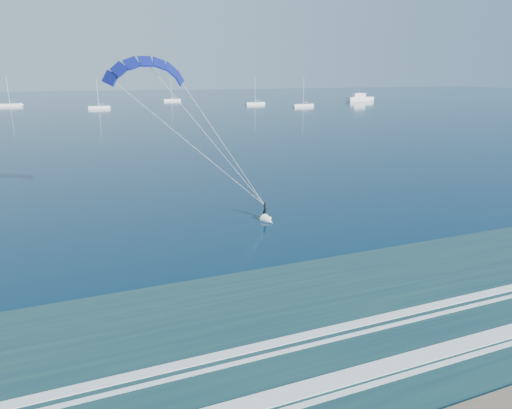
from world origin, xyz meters
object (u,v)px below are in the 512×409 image
Objects in this scene: sailboat_6 at (303,105)px; sailboat_5 at (255,103)px; sailboat_3 at (99,107)px; motor_yacht at (360,98)px; kitesurfer_rig at (210,140)px; sailboat_2 at (10,105)px; sailboat_4 at (172,100)px.

sailboat_5 is at bearing 124.22° from sailboat_6.
sailboat_5 is (73.51, 0.94, 0.00)m from sailboat_3.
motor_yacht is 58.89m from sailboat_6.
kitesurfer_rig is 1.08× the size of motor_yacht.
sailboat_6 is at bearing -23.11° from sailboat_2.
sailboat_2 is at bearing -169.37° from sailboat_4.
sailboat_6 reaches higher than sailboat_4.
motor_yacht is 1.26× the size of sailboat_3.
sailboat_5 is at bearing 66.82° from kitesurfer_rig.
sailboat_4 reaches higher than sailboat_3.
sailboat_2 is at bearing 156.89° from sailboat_6.
sailboat_3 is at bearing -176.68° from motor_yacht.
sailboat_4 is (41.95, 47.43, 0.00)m from sailboat_3.
sailboat_3 is at bearing 89.68° from kitesurfer_rig.
sailboat_5 is 26.77m from sailboat_6.
motor_yacht is 178.70m from sailboat_2.
sailboat_3 is at bearing 166.54° from sailboat_6.
sailboat_2 is 80.72m from sailboat_4.
motor_yacht is 66.52m from sailboat_5.
kitesurfer_rig reaches higher than sailboat_4.
motor_yacht is at bearing 29.85° from sailboat_6.
motor_yacht is 105.30m from sailboat_4.
sailboat_2 is 136.94m from sailboat_6.
sailboat_3 is 63.32m from sailboat_4.
sailboat_6 is (-51.07, -29.31, -0.99)m from motor_yacht.
kitesurfer_rig reaches higher than sailboat_6.
sailboat_2 is (-177.02, 24.44, -0.99)m from motor_yacht.
kitesurfer_rig reaches higher than motor_yacht.
sailboat_4 is 0.96× the size of sailboat_6.
sailboat_4 is 0.97× the size of sailboat_5.
kitesurfer_rig reaches higher than sailboat_3.
kitesurfer_rig is 173.20m from sailboat_3.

